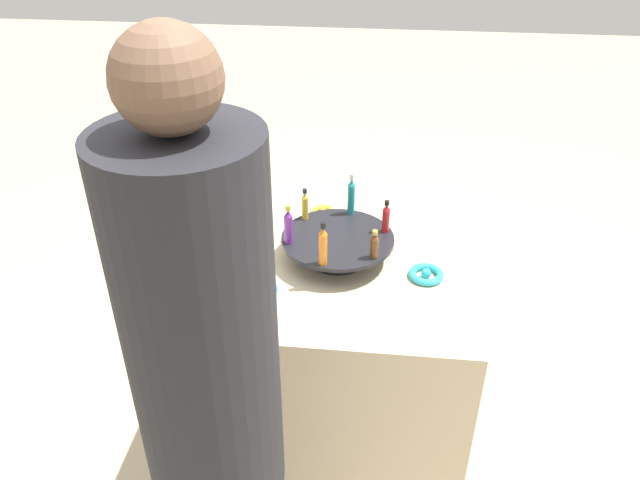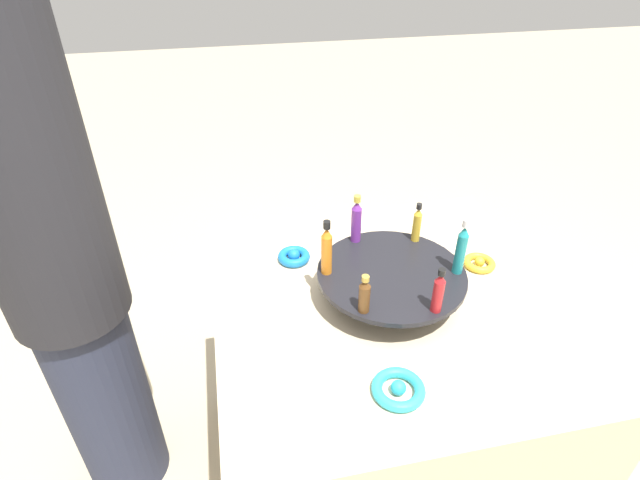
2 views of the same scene
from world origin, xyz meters
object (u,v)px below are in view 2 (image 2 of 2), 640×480
object	(u,v)px
bottle_brown	(364,295)
person_figure	(57,265)
bottle_gold	(417,224)
ribbon_bow_teal	(398,389)
bottle_purple	(356,220)
bottle_red	(438,292)
ribbon_bow_blue	(294,256)
bottle_orange	(327,250)
display_stand	(391,280)
ribbon_bow_gold	(479,263)
bottle_teal	(461,249)

from	to	relation	value
bottle_brown	person_figure	world-z (taller)	person_figure
bottle_gold	ribbon_bow_teal	bearing A→B (deg)	-114.04
bottle_gold	bottle_purple	bearing A→B (deg)	168.60
person_figure	bottle_red	bearing A→B (deg)	-8.34
ribbon_bow_blue	bottle_orange	bearing A→B (deg)	-73.12
display_stand	bottle_purple	world-z (taller)	bottle_purple
bottle_purple	ribbon_bow_teal	size ratio (longest dim) A/B	1.22
ribbon_bow_gold	person_figure	distance (m)	1.05
bottle_orange	ribbon_bow_gold	xyz separation A→B (m)	(0.42, 0.04, -0.13)
bottle_gold	ribbon_bow_gold	bearing A→B (deg)	-13.12
bottle_orange	bottle_teal	bearing A→B (deg)	-11.40
bottle_teal	person_figure	size ratio (longest dim) A/B	0.09
bottle_gold	ribbon_bow_blue	world-z (taller)	bottle_gold
bottle_gold	bottle_orange	xyz separation A→B (m)	(-0.25, -0.08, 0.02)
ribbon_bow_gold	person_figure	world-z (taller)	person_figure
ribbon_bow_gold	bottle_red	bearing A→B (deg)	-135.71
bottle_teal	bottle_gold	bearing A→B (deg)	108.60
ribbon_bow_blue	bottle_brown	bearing A→B (deg)	-72.33
bottle_purple	bottle_orange	size ratio (longest dim) A/B	0.93
bottle_purple	ribbon_bow_teal	xyz separation A→B (m)	(-0.02, -0.42, -0.13)
bottle_orange	bottle_red	size ratio (longest dim) A/B	1.29
bottle_purple	ribbon_bow_gold	size ratio (longest dim) A/B	1.57
person_figure	bottle_teal	bearing A→B (deg)	0.40
bottle_orange	bottle_brown	size ratio (longest dim) A/B	1.52
ribbon_bow_teal	bottle_gold	bearing A→B (deg)	65.96
bottle_red	person_figure	world-z (taller)	person_figure
bottle_orange	ribbon_bow_gold	size ratio (longest dim) A/B	1.69
bottle_gold	bottle_purple	xyz separation A→B (m)	(-0.15, 0.03, 0.01)
bottle_teal	display_stand	bearing A→B (deg)	168.60
ribbon_bow_blue	person_figure	xyz separation A→B (m)	(-0.57, -0.01, 0.06)
bottle_gold	person_figure	bearing A→B (deg)	174.99
display_stand	ribbon_bow_blue	world-z (taller)	display_stand
bottle_purple	bottle_gold	bearing A→B (deg)	-11.40
bottle_orange	person_figure	size ratio (longest dim) A/B	0.08
bottle_teal	bottle_brown	size ratio (longest dim) A/B	1.55
bottle_red	ribbon_bow_teal	xyz separation A→B (m)	(-0.12, -0.13, -0.12)
display_stand	ribbon_bow_blue	xyz separation A→B (m)	(-0.20, 0.20, -0.04)
bottle_gold	ribbon_bow_gold	world-z (taller)	bottle_gold
bottle_red	ribbon_bow_gold	xyz separation A→B (m)	(0.22, 0.22, -0.12)
bottle_teal	bottle_purple	world-z (taller)	bottle_teal
bottle_purple	person_figure	bearing A→B (deg)	176.33
bottle_teal	bottle_purple	xyz separation A→B (m)	(-0.20, 0.17, -0.01)
display_stand	ribbon_bow_teal	distance (m)	0.29
bottle_brown	bottle_purple	bearing A→B (deg)	78.60
bottle_purple	bottle_brown	bearing A→B (deg)	-101.40
ribbon_bow_gold	bottle_brown	bearing A→B (deg)	-153.22
bottle_teal	ribbon_bow_gold	xyz separation A→B (m)	(0.12, 0.10, -0.14)
bottle_gold	bottle_red	bearing A→B (deg)	-101.40
bottle_orange	ribbon_bow_teal	xyz separation A→B (m)	(0.08, -0.30, -0.13)
bottle_teal	bottle_gold	world-z (taller)	bottle_teal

